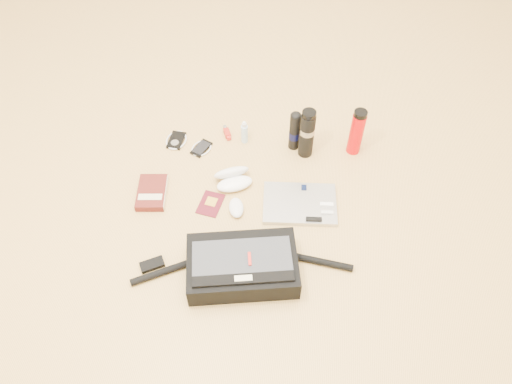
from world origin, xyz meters
The scene contains 14 objects.
ground centered at (0.00, 0.00, 0.00)m, with size 4.00×4.00×0.00m, color tan.
messenger_bag centered at (0.03, -0.23, 0.05)m, with size 0.84×0.33×0.12m.
laptop centered at (0.22, 0.12, 0.01)m, with size 0.32×0.24×0.03m.
book centered at (-0.41, 0.10, 0.02)m, with size 0.14×0.20×0.03m.
passport centered at (-0.15, 0.08, 0.00)m, with size 0.11×0.14×0.01m.
mouse centered at (-0.04, 0.06, 0.02)m, with size 0.08×0.12×0.03m.
sunglasses_case centered at (-0.07, 0.20, 0.03)m, with size 0.20×0.18×0.09m.
ipod centered at (-0.38, 0.42, 0.01)m, with size 0.10×0.12×0.01m.
phone centered at (-0.25, 0.39, 0.01)m, with size 0.11×0.12×0.01m.
inhaler centered at (-0.15, 0.50, 0.01)m, with size 0.05×0.09×0.02m.
spray_bottle centered at (-0.06, 0.46, 0.05)m, with size 0.04×0.04×0.12m.
aerosol_can centered at (0.17, 0.46, 0.10)m, with size 0.06×0.06×0.21m.
thermos_black centered at (0.23, 0.42, 0.13)m, with size 0.08×0.08×0.25m.
thermos_red centered at (0.44, 0.47, 0.12)m, with size 0.07×0.07×0.24m.
Camera 1 is at (0.20, -1.16, 1.69)m, focal length 35.00 mm.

